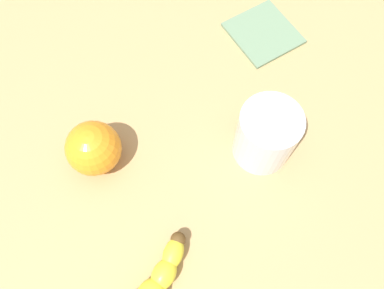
% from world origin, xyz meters
% --- Properties ---
extents(wooden_tabletop, '(1.20, 1.20, 0.03)m').
position_xyz_m(wooden_tabletop, '(0.00, 0.00, 0.01)').
color(wooden_tabletop, tan).
rests_on(wooden_tabletop, ground).
extents(smoothie_glass, '(0.09, 0.09, 0.10)m').
position_xyz_m(smoothie_glass, '(0.01, 0.08, 0.08)').
color(smoothie_glass, silver).
rests_on(smoothie_glass, wooden_tabletop).
extents(orange_fruit, '(0.08, 0.08, 0.08)m').
position_xyz_m(orange_fruit, '(-0.06, -0.17, 0.07)').
color(orange_fruit, orange).
rests_on(orange_fruit, wooden_tabletop).
extents(folded_napkin, '(0.14, 0.13, 0.01)m').
position_xyz_m(folded_napkin, '(-0.20, 0.18, 0.03)').
color(folded_napkin, slate).
rests_on(folded_napkin, wooden_tabletop).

